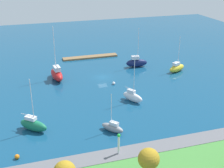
{
  "coord_description": "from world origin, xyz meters",
  "views": [
    {
      "loc": [
        20.38,
        74.67,
        30.8
      ],
      "look_at": [
        0.0,
        8.75,
        1.5
      ],
      "focal_mm": 48.14,
      "sensor_mm": 36.0,
      "label": 1
    }
  ],
  "objects": [
    {
      "name": "sailboat_yellow_off_beacon",
      "position": [
        -21.75,
        2.05,
        1.19
      ],
      "size": [
        6.37,
        4.37,
        10.52
      ],
      "rotation": [
        0.0,
        0.0,
        3.57
      ],
      "color": "yellow",
      "rests_on": "water"
    },
    {
      "name": "water",
      "position": [
        0.0,
        0.0,
        0.0
      ],
      "size": [
        160.0,
        160.0,
        0.0
      ],
      "primitive_type": "plane",
      "color": "navy",
      "rests_on": "ground"
    },
    {
      "name": "sailboat_gray_lone_north",
      "position": [
        5.71,
        27.57,
        0.87
      ],
      "size": [
        4.17,
        4.56,
        7.8
      ],
      "rotation": [
        0.0,
        0.0,
        5.41
      ],
      "color": "gray",
      "rests_on": "water"
    },
    {
      "name": "breakwater",
      "position": [
        0.0,
        35.95,
        0.54
      ],
      "size": [
        65.14,
        3.43,
        1.07
      ],
      "primitive_type": "cube",
      "color": "slate",
      "rests_on": "ground"
    },
    {
      "name": "mooring_buoy_orange",
      "position": [
        23.3,
        30.99,
        0.41
      ],
      "size": [
        0.82,
        0.82,
        0.82
      ],
      "primitive_type": "sphere",
      "color": "orange",
      "rests_on": "water"
    },
    {
      "name": "sailboat_red_inner_mooring",
      "position": [
        12.31,
        -2.04,
        1.61
      ],
      "size": [
        3.44,
        8.09,
        14.44
      ],
      "rotation": [
        0.0,
        0.0,
        4.83
      ],
      "color": "red",
      "rests_on": "water"
    },
    {
      "name": "sailboat_navy_along_channel",
      "position": [
        -12.08,
        -5.24,
        1.41
      ],
      "size": [
        6.64,
        2.98,
        11.93
      ],
      "rotation": [
        0.0,
        0.0,
        3.01
      ],
      "color": "#141E4C",
      "rests_on": "water"
    },
    {
      "name": "pier_dock",
      "position": [
        -0.76,
        -18.08,
        0.26
      ],
      "size": [
        18.1,
        2.68,
        0.52
      ],
      "primitive_type": "cube",
      "color": "olive",
      "rests_on": "ground"
    },
    {
      "name": "park_tree_midwest",
      "position": [
        5.21,
        43.08,
        4.64
      ],
      "size": [
        3.11,
        3.11,
        5.21
      ],
      "color": "brown",
      "rests_on": "shoreline_park"
    },
    {
      "name": "harbor_beacon",
      "position": [
        7.28,
        35.95,
        3.22
      ],
      "size": [
        0.56,
        0.56,
        3.73
      ],
      "color": "silver",
      "rests_on": "breakwater"
    },
    {
      "name": "sailboat_white_by_breakwater",
      "position": [
        -2.57,
        16.46,
        1.18
      ],
      "size": [
        4.11,
        5.49,
        10.75
      ],
      "rotation": [
        0.0,
        0.0,
        2.1
      ],
      "color": "white",
      "rests_on": "water"
    },
    {
      "name": "mooring_buoy_white",
      "position": [
        -1.37,
        5.85,
        0.38
      ],
      "size": [
        0.77,
        0.77,
        0.77
      ],
      "primitive_type": "sphere",
      "color": "white",
      "rests_on": "water"
    },
    {
      "name": "sailboat_green_outer_mooring",
      "position": [
        20.09,
        22.74,
        1.25
      ],
      "size": [
        5.74,
        5.38,
        10.7
      ],
      "rotation": [
        0.0,
        0.0,
        2.42
      ],
      "color": "#19724C",
      "rests_on": "water"
    }
  ]
}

